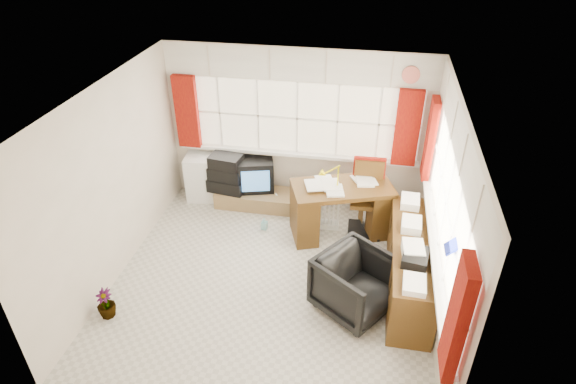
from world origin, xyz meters
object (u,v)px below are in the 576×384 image
at_px(desk_lamp, 338,172).
at_px(mini_fridge, 201,177).
at_px(credenza, 410,264).
at_px(desk, 341,207).
at_px(task_chair, 367,193).
at_px(radiator, 325,212).
at_px(crt_tv, 255,173).
at_px(tv_bench, 260,199).
at_px(office_chair, 356,284).

height_order(desk_lamp, mini_fridge, desk_lamp).
relative_size(credenza, mini_fridge, 2.65).
distance_m(desk, task_chair, 0.44).
height_order(desk, radiator, desk).
bearing_deg(credenza, crt_tv, 145.05).
relative_size(task_chair, tv_bench, 0.80).
height_order(crt_tv, mini_fridge, crt_tv).
bearing_deg(crt_tv, desk, -24.21).
relative_size(office_chair, crt_tv, 1.22).
relative_size(desk, task_chair, 1.38).
xyz_separation_m(office_chair, mini_fridge, (-2.64, 2.07, -0.00)).
height_order(tv_bench, crt_tv, crt_tv).
distance_m(desk_lamp, office_chair, 1.63).
relative_size(task_chair, office_chair, 1.34).
xyz_separation_m(task_chair, mini_fridge, (-2.67, 0.36, -0.22)).
bearing_deg(crt_tv, mini_fridge, -175.81).
bearing_deg(desk_lamp, office_chair, -74.98).
relative_size(desk, radiator, 2.43).
bearing_deg(radiator, tv_bench, 160.22).
xyz_separation_m(desk, task_chair, (0.35, 0.22, 0.15)).
relative_size(desk_lamp, office_chair, 0.45).
bearing_deg(tv_bench, desk, -20.59).
bearing_deg(radiator, desk_lamp, -45.48).
distance_m(desk_lamp, task_chair, 0.69).
distance_m(desk_lamp, tv_bench, 1.67).
distance_m(task_chair, crt_tv, 1.83).
bearing_deg(tv_bench, credenza, -33.70).
height_order(office_chair, tv_bench, office_chair).
height_order(office_chair, credenza, credenza).
xyz_separation_m(office_chair, crt_tv, (-1.75, 2.13, 0.13)).
xyz_separation_m(radiator, crt_tv, (-1.20, 0.54, 0.25)).
xyz_separation_m(desk_lamp, radiator, (-0.17, 0.17, -0.81)).
height_order(task_chair, radiator, task_chair).
xyz_separation_m(task_chair, credenza, (0.60, -1.24, -0.21)).
xyz_separation_m(credenza, crt_tv, (-2.38, 1.67, 0.12)).
relative_size(desk_lamp, crt_tv, 0.55).
distance_m(desk, crt_tv, 1.57).
xyz_separation_m(desk, radiator, (-0.24, 0.11, -0.19)).
bearing_deg(office_chair, mini_fridge, 87.31).
bearing_deg(crt_tv, desk_lamp, -27.42).
relative_size(desk_lamp, radiator, 0.59).
distance_m(credenza, mini_fridge, 3.64).
xyz_separation_m(task_chair, tv_bench, (-1.68, 0.28, -0.47)).
height_order(desk_lamp, office_chair, desk_lamp).
bearing_deg(desk_lamp, mini_fridge, 164.11).
bearing_deg(desk_lamp, tv_bench, 155.95).
distance_m(crt_tv, mini_fridge, 0.90).
distance_m(desk, mini_fridge, 2.40).
bearing_deg(desk_lamp, crt_tv, 152.58).
bearing_deg(desk, credenza, -47.06).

